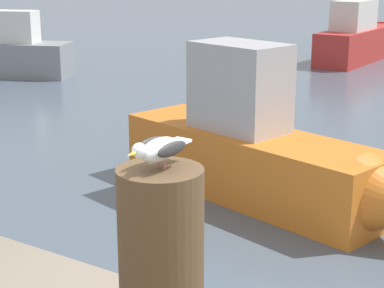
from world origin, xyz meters
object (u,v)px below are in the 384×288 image
Objects in this scene: seagull at (159,149)px; boat_red at (362,38)px; boat_orange at (270,155)px; mooring_post at (161,252)px.

boat_red is at bearing 105.62° from seagull.
seagull is 4.93m from boat_orange.
mooring_post is 0.18× the size of boat_orange.
boat_orange is (-1.62, 4.42, -0.94)m from mooring_post.
boat_red is (-4.52, 16.15, -1.38)m from seagull.
seagull is at bearing -74.38° from boat_red.
mooring_post reaches higher than boat_red.
mooring_post is at bearing -69.84° from boat_orange.
mooring_post is 4.81m from boat_orange.
mooring_post is 0.16× the size of boat_red.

